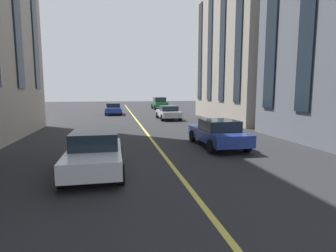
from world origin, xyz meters
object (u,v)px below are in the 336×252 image
at_px(car_blue_mid, 113,109).
at_px(car_green_trailing, 159,103).
at_px(car_silver_oncoming, 168,112).
at_px(car_blue_parked_a, 218,133).
at_px(car_white_near, 95,153).

xyz_separation_m(car_blue_mid, car_green_trailing, (8.72, -7.12, 0.27)).
distance_m(car_blue_mid, car_green_trailing, 11.26).
distance_m(car_silver_oncoming, car_green_trailing, 15.88).
relative_size(car_blue_mid, car_blue_parked_a, 1.00).
bearing_deg(car_silver_oncoming, car_blue_mid, 37.29).
height_order(car_blue_parked_a, car_white_near, car_white_near).
distance_m(car_green_trailing, car_white_near, 33.35).
distance_m(car_silver_oncoming, car_blue_parked_a, 13.38).
xyz_separation_m(car_blue_parked_a, car_white_near, (-3.30, 5.75, -0.00)).
xyz_separation_m(car_silver_oncoming, car_green_trailing, (15.78, -1.74, 0.27)).
xyz_separation_m(car_silver_oncoming, car_blue_mid, (7.07, 5.38, 0.00)).
height_order(car_silver_oncoming, car_blue_parked_a, same).
bearing_deg(car_silver_oncoming, car_blue_parked_a, 179.32).
bearing_deg(car_green_trailing, car_white_near, 166.74).
relative_size(car_silver_oncoming, car_blue_parked_a, 1.00).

